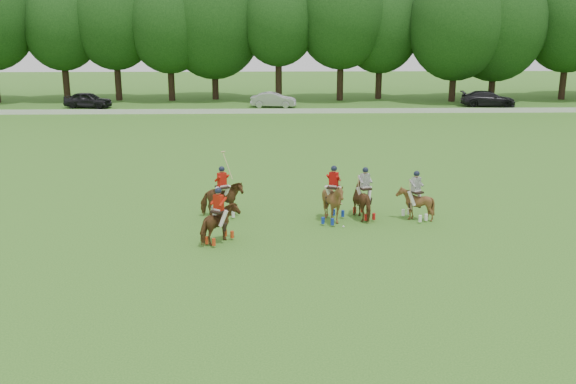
{
  "coord_description": "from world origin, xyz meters",
  "views": [
    {
      "loc": [
        -0.99,
        -21.73,
        8.31
      ],
      "look_at": [
        -0.26,
        4.2,
        1.4
      ],
      "focal_mm": 40.0,
      "sensor_mm": 36.0,
      "label": 1
    }
  ],
  "objects_px": {
    "polo_red_b": "(222,199)",
    "polo_red_c": "(333,201)",
    "car_right": "(488,99)",
    "car_mid": "(273,100)",
    "polo_stripe_a": "(364,200)",
    "polo_stripe_b": "(415,203)",
    "polo_red_a": "(219,223)",
    "polo_ball": "(343,227)",
    "car_left": "(88,100)"
  },
  "relations": [
    {
      "from": "car_left",
      "to": "polo_ball",
      "type": "height_order",
      "value": "car_left"
    },
    {
      "from": "car_right",
      "to": "polo_red_c",
      "type": "distance_m",
      "value": 42.69
    },
    {
      "from": "polo_red_b",
      "to": "polo_red_c",
      "type": "relative_size",
      "value": 1.14
    },
    {
      "from": "car_left",
      "to": "polo_stripe_b",
      "type": "distance_m",
      "value": 44.98
    },
    {
      "from": "car_left",
      "to": "car_mid",
      "type": "bearing_deg",
      "value": -80.26
    },
    {
      "from": "polo_red_c",
      "to": "car_mid",
      "type": "bearing_deg",
      "value": 93.49
    },
    {
      "from": "car_mid",
      "to": "polo_red_b",
      "type": "distance_m",
      "value": 37.26
    },
    {
      "from": "car_right",
      "to": "polo_stripe_b",
      "type": "distance_m",
      "value": 41.02
    },
    {
      "from": "polo_red_c",
      "to": "polo_ball",
      "type": "height_order",
      "value": "polo_red_c"
    },
    {
      "from": "car_mid",
      "to": "car_right",
      "type": "distance_m",
      "value": 21.64
    },
    {
      "from": "polo_stripe_a",
      "to": "polo_red_a",
      "type": "bearing_deg",
      "value": -153.21
    },
    {
      "from": "polo_red_b",
      "to": "polo_stripe_a",
      "type": "distance_m",
      "value": 6.19
    },
    {
      "from": "polo_red_a",
      "to": "polo_red_b",
      "type": "distance_m",
      "value": 3.44
    },
    {
      "from": "polo_stripe_a",
      "to": "car_right",
      "type": "bearing_deg",
      "value": 64.5
    },
    {
      "from": "car_right",
      "to": "polo_red_c",
      "type": "bearing_deg",
      "value": 162.03
    },
    {
      "from": "polo_red_b",
      "to": "polo_stripe_a",
      "type": "xyz_separation_m",
      "value": [
        6.18,
        -0.38,
        0.01
      ]
    },
    {
      "from": "car_left",
      "to": "polo_stripe_b",
      "type": "relative_size",
      "value": 2.14
    },
    {
      "from": "polo_red_b",
      "to": "polo_stripe_a",
      "type": "relative_size",
      "value": 1.24
    },
    {
      "from": "car_right",
      "to": "polo_red_a",
      "type": "distance_m",
      "value": 47.17
    },
    {
      "from": "car_mid",
      "to": "polo_red_c",
      "type": "height_order",
      "value": "polo_red_c"
    },
    {
      "from": "polo_red_a",
      "to": "polo_ball",
      "type": "height_order",
      "value": "polo_red_a"
    },
    {
      "from": "car_right",
      "to": "polo_red_c",
      "type": "height_order",
      "value": "polo_red_c"
    },
    {
      "from": "car_left",
      "to": "polo_red_c",
      "type": "height_order",
      "value": "polo_red_c"
    },
    {
      "from": "polo_stripe_a",
      "to": "polo_stripe_b",
      "type": "xyz_separation_m",
      "value": [
        2.15,
        -0.31,
        -0.05
      ]
    },
    {
      "from": "car_mid",
      "to": "polo_stripe_b",
      "type": "relative_size",
      "value": 2.07
    },
    {
      "from": "polo_red_c",
      "to": "polo_ball",
      "type": "distance_m",
      "value": 1.23
    },
    {
      "from": "car_left",
      "to": "polo_stripe_a",
      "type": "xyz_separation_m",
      "value": [
        22.12,
        -37.56,
        0.03
      ]
    },
    {
      "from": "polo_red_b",
      "to": "polo_stripe_a",
      "type": "bearing_deg",
      "value": -3.53
    },
    {
      "from": "car_left",
      "to": "polo_stripe_b",
      "type": "height_order",
      "value": "polo_stripe_b"
    },
    {
      "from": "polo_red_c",
      "to": "polo_stripe_a",
      "type": "xyz_separation_m",
      "value": [
        1.41,
        0.51,
        -0.09
      ]
    },
    {
      "from": "polo_stripe_a",
      "to": "polo_ball",
      "type": "distance_m",
      "value": 1.85
    },
    {
      "from": "car_mid",
      "to": "polo_stripe_a",
      "type": "xyz_separation_m",
      "value": [
        3.73,
        -37.56,
        0.08
      ]
    },
    {
      "from": "polo_stripe_b",
      "to": "car_right",
      "type": "bearing_deg",
      "value": 67.4
    },
    {
      "from": "car_right",
      "to": "polo_red_b",
      "type": "relative_size",
      "value": 1.9
    },
    {
      "from": "polo_red_b",
      "to": "polo_ball",
      "type": "xyz_separation_m",
      "value": [
        5.13,
        -1.7,
        -0.76
      ]
    },
    {
      "from": "polo_stripe_b",
      "to": "polo_ball",
      "type": "xyz_separation_m",
      "value": [
        -3.2,
        -1.01,
        -0.72
      ]
    },
    {
      "from": "polo_red_b",
      "to": "polo_red_c",
      "type": "bearing_deg",
      "value": -10.58
    },
    {
      "from": "car_left",
      "to": "car_mid",
      "type": "distance_m",
      "value": 18.39
    },
    {
      "from": "car_mid",
      "to": "polo_red_b",
      "type": "relative_size",
      "value": 1.6
    },
    {
      "from": "car_mid",
      "to": "polo_ball",
      "type": "xyz_separation_m",
      "value": [
        2.68,
        -38.88,
        -0.69
      ]
    },
    {
      "from": "polo_red_a",
      "to": "polo_stripe_b",
      "type": "xyz_separation_m",
      "value": [
        8.21,
        2.75,
        -0.02
      ]
    },
    {
      "from": "car_mid",
      "to": "polo_red_a",
      "type": "xyz_separation_m",
      "value": [
        -2.34,
        -40.62,
        0.05
      ]
    },
    {
      "from": "car_mid",
      "to": "car_right",
      "type": "bearing_deg",
      "value": -84.01
    },
    {
      "from": "car_right",
      "to": "polo_red_a",
      "type": "xyz_separation_m",
      "value": [
        -23.98,
        -40.62,
        0.01
      ]
    },
    {
      "from": "polo_stripe_a",
      "to": "polo_ball",
      "type": "height_order",
      "value": "polo_stripe_a"
    },
    {
      "from": "polo_red_a",
      "to": "polo_red_c",
      "type": "xyz_separation_m",
      "value": [
        4.66,
        2.55,
        0.12
      ]
    },
    {
      "from": "polo_red_b",
      "to": "polo_stripe_b",
      "type": "distance_m",
      "value": 8.36
    },
    {
      "from": "car_left",
      "to": "polo_red_b",
      "type": "relative_size",
      "value": 1.65
    },
    {
      "from": "polo_red_c",
      "to": "polo_ball",
      "type": "xyz_separation_m",
      "value": [
        0.36,
        -0.81,
        -0.86
      ]
    },
    {
      "from": "car_mid",
      "to": "polo_ball",
      "type": "relative_size",
      "value": 49.91
    }
  ]
}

